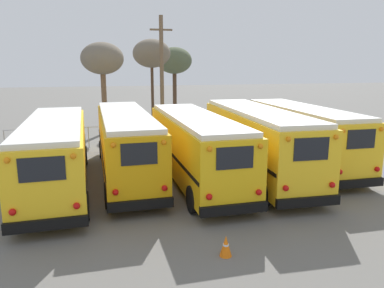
{
  "coord_description": "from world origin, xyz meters",
  "views": [
    {
      "loc": [
        -4.21,
        -17.84,
        5.47
      ],
      "look_at": [
        0.0,
        -0.51,
        1.65
      ],
      "focal_mm": 35.0,
      "sensor_mm": 36.0,
      "label": 1
    }
  ],
  "objects_px": {
    "school_bus_0": "(55,152)",
    "school_bus_1": "(126,142)",
    "school_bus_2": "(195,145)",
    "traffic_cone": "(226,246)",
    "school_bus_4": "(301,134)",
    "bare_tree_1": "(174,61)",
    "bare_tree_0": "(102,60)",
    "school_bus_3": "(256,140)",
    "bare_tree_2": "(152,54)",
    "utility_pole": "(162,73)"
  },
  "relations": [
    {
      "from": "school_bus_0",
      "to": "school_bus_1",
      "type": "relative_size",
      "value": 0.97
    },
    {
      "from": "school_bus_2",
      "to": "traffic_cone",
      "type": "bearing_deg",
      "value": -97.09
    },
    {
      "from": "school_bus_4",
      "to": "bare_tree_1",
      "type": "relative_size",
      "value": 1.38
    },
    {
      "from": "bare_tree_0",
      "to": "traffic_cone",
      "type": "height_order",
      "value": "bare_tree_0"
    },
    {
      "from": "school_bus_4",
      "to": "bare_tree_1",
      "type": "height_order",
      "value": "bare_tree_1"
    },
    {
      "from": "school_bus_3",
      "to": "bare_tree_0",
      "type": "height_order",
      "value": "bare_tree_0"
    },
    {
      "from": "bare_tree_0",
      "to": "bare_tree_2",
      "type": "height_order",
      "value": "bare_tree_2"
    },
    {
      "from": "school_bus_4",
      "to": "traffic_cone",
      "type": "bearing_deg",
      "value": -130.0
    },
    {
      "from": "school_bus_1",
      "to": "school_bus_2",
      "type": "height_order",
      "value": "school_bus_1"
    },
    {
      "from": "school_bus_2",
      "to": "utility_pole",
      "type": "relative_size",
      "value": 1.14
    },
    {
      "from": "school_bus_2",
      "to": "school_bus_3",
      "type": "distance_m",
      "value": 3.14
    },
    {
      "from": "bare_tree_1",
      "to": "traffic_cone",
      "type": "height_order",
      "value": "bare_tree_1"
    },
    {
      "from": "school_bus_2",
      "to": "bare_tree_0",
      "type": "height_order",
      "value": "bare_tree_0"
    },
    {
      "from": "school_bus_4",
      "to": "bare_tree_1",
      "type": "bearing_deg",
      "value": 98.4
    },
    {
      "from": "utility_pole",
      "to": "traffic_cone",
      "type": "height_order",
      "value": "utility_pole"
    },
    {
      "from": "school_bus_1",
      "to": "bare_tree_2",
      "type": "xyz_separation_m",
      "value": [
        3.38,
        15.1,
        4.59
      ]
    },
    {
      "from": "school_bus_0",
      "to": "school_bus_3",
      "type": "distance_m",
      "value": 9.4
    },
    {
      "from": "utility_pole",
      "to": "traffic_cone",
      "type": "distance_m",
      "value": 21.66
    },
    {
      "from": "school_bus_0",
      "to": "utility_pole",
      "type": "xyz_separation_m",
      "value": [
        6.96,
        13.66,
        3.05
      ]
    },
    {
      "from": "bare_tree_2",
      "to": "bare_tree_0",
      "type": "bearing_deg",
      "value": -148.53
    },
    {
      "from": "school_bus_4",
      "to": "traffic_cone",
      "type": "xyz_separation_m",
      "value": [
        -7.17,
        -8.55,
        -1.43
      ]
    },
    {
      "from": "school_bus_0",
      "to": "utility_pole",
      "type": "distance_m",
      "value": 15.63
    },
    {
      "from": "bare_tree_1",
      "to": "bare_tree_2",
      "type": "height_order",
      "value": "bare_tree_2"
    },
    {
      "from": "traffic_cone",
      "to": "bare_tree_1",
      "type": "bearing_deg",
      "value": 81.8
    },
    {
      "from": "school_bus_2",
      "to": "school_bus_4",
      "type": "xyz_separation_m",
      "value": [
        6.27,
        1.27,
        0.02
      ]
    },
    {
      "from": "school_bus_0",
      "to": "utility_pole",
      "type": "bearing_deg",
      "value": 62.99
    },
    {
      "from": "school_bus_4",
      "to": "bare_tree_0",
      "type": "relative_size",
      "value": 1.39
    },
    {
      "from": "school_bus_2",
      "to": "traffic_cone",
      "type": "height_order",
      "value": "school_bus_2"
    },
    {
      "from": "traffic_cone",
      "to": "school_bus_2",
      "type": "bearing_deg",
      "value": 82.91
    },
    {
      "from": "bare_tree_0",
      "to": "traffic_cone",
      "type": "relative_size",
      "value": 11.41
    },
    {
      "from": "bare_tree_2",
      "to": "traffic_cone",
      "type": "xyz_separation_m",
      "value": [
        -1.15,
        -23.76,
        -6.02
      ]
    },
    {
      "from": "bare_tree_1",
      "to": "bare_tree_2",
      "type": "bearing_deg",
      "value": -120.27
    },
    {
      "from": "school_bus_1",
      "to": "school_bus_2",
      "type": "distance_m",
      "value": 3.42
    },
    {
      "from": "school_bus_2",
      "to": "school_bus_4",
      "type": "distance_m",
      "value": 6.4
    },
    {
      "from": "school_bus_4",
      "to": "bare_tree_2",
      "type": "bearing_deg",
      "value": 111.59
    },
    {
      "from": "school_bus_3",
      "to": "school_bus_4",
      "type": "distance_m",
      "value": 3.37
    },
    {
      "from": "utility_pole",
      "to": "bare_tree_2",
      "type": "relative_size",
      "value": 1.22
    },
    {
      "from": "school_bus_2",
      "to": "bare_tree_2",
      "type": "distance_m",
      "value": 17.12
    },
    {
      "from": "utility_pole",
      "to": "bare_tree_0",
      "type": "height_order",
      "value": "utility_pole"
    },
    {
      "from": "utility_pole",
      "to": "bare_tree_0",
      "type": "distance_m",
      "value": 4.77
    },
    {
      "from": "school_bus_0",
      "to": "utility_pole",
      "type": "relative_size",
      "value": 1.15
    },
    {
      "from": "school_bus_0",
      "to": "utility_pole",
      "type": "height_order",
      "value": "utility_pole"
    },
    {
      "from": "utility_pole",
      "to": "bare_tree_2",
      "type": "xyz_separation_m",
      "value": [
        -0.44,
        2.62,
        1.58
      ]
    },
    {
      "from": "bare_tree_2",
      "to": "traffic_cone",
      "type": "bearing_deg",
      "value": -92.78
    },
    {
      "from": "school_bus_1",
      "to": "school_bus_3",
      "type": "xyz_separation_m",
      "value": [
        6.27,
        -1.33,
        0.08
      ]
    },
    {
      "from": "school_bus_1",
      "to": "bare_tree_0",
      "type": "xyz_separation_m",
      "value": [
        -0.83,
        12.52,
        4.06
      ]
    },
    {
      "from": "school_bus_3",
      "to": "traffic_cone",
      "type": "bearing_deg",
      "value": -118.87
    },
    {
      "from": "school_bus_1",
      "to": "school_bus_4",
      "type": "height_order",
      "value": "school_bus_4"
    },
    {
      "from": "school_bus_1",
      "to": "school_bus_2",
      "type": "relative_size",
      "value": 1.04
    },
    {
      "from": "traffic_cone",
      "to": "utility_pole",
      "type": "bearing_deg",
      "value": 85.68
    }
  ]
}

